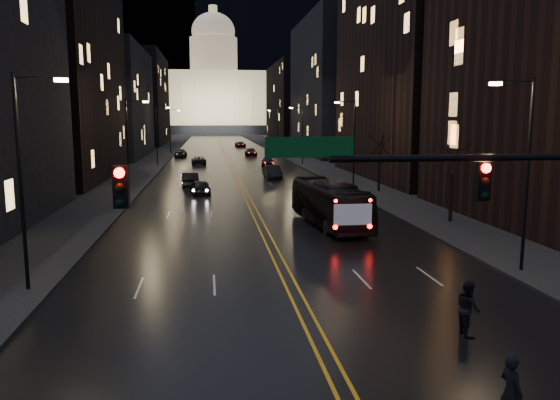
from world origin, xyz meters
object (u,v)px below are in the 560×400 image
object	(u,v)px
bus	(329,204)
oncoming_car_a	(200,187)
oncoming_car_b	(190,180)
pedestrian_b	(468,308)
pedestrian_a	(511,392)
receding_car_a	(273,172)

from	to	relation	value
bus	oncoming_car_a	size ratio (longest dim) A/B	2.48
oncoming_car_b	bus	bearing A→B (deg)	109.94
oncoming_car_b	pedestrian_b	size ratio (longest dim) A/B	2.56
bus	pedestrian_b	size ratio (longest dim) A/B	5.72
pedestrian_a	pedestrian_b	size ratio (longest dim) A/B	0.94
oncoming_car_b	receding_car_a	world-z (taller)	receding_car_a
receding_car_a	pedestrian_a	world-z (taller)	pedestrian_a
pedestrian_b	oncoming_car_a	bearing A→B (deg)	16.04
receding_car_a	pedestrian_a	xyz separation A→B (m)	(-0.72, -53.42, 0.09)
bus	oncoming_car_b	xyz separation A→B (m)	(-10.01, 22.07, -0.70)
oncoming_car_a	receding_car_a	world-z (taller)	receding_car_a
oncoming_car_b	pedestrian_a	distance (m)	47.35
oncoming_car_a	pedestrian_b	world-z (taller)	pedestrian_b
receding_car_a	pedestrian_a	bearing A→B (deg)	-93.47
pedestrian_a	receding_car_a	bearing A→B (deg)	-14.28
oncoming_car_a	pedestrian_a	size ratio (longest dim) A/B	2.44
bus	oncoming_car_a	distance (m)	18.34
receding_car_a	pedestrian_a	distance (m)	53.43
oncoming_car_b	receding_car_a	bearing A→B (deg)	-148.66
bus	oncoming_car_b	size ratio (longest dim) A/B	2.24
oncoming_car_b	receding_car_a	size ratio (longest dim) A/B	0.99
pedestrian_a	pedestrian_b	bearing A→B (deg)	-30.11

